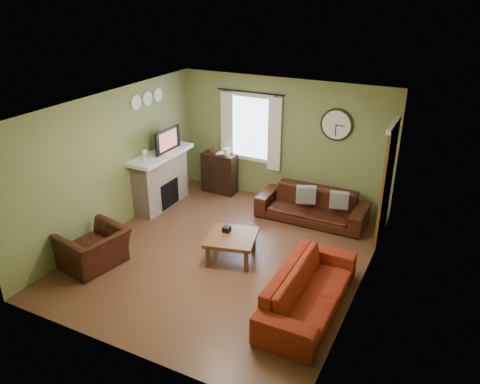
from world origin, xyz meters
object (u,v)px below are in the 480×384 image
at_px(sofa_brown, 312,205).
at_px(armchair, 94,249).
at_px(bookshelf, 219,173).
at_px(coffee_table, 232,247).
at_px(sofa_red, 309,290).

xyz_separation_m(sofa_brown, armchair, (-2.68, -3.16, 0.01)).
xyz_separation_m(bookshelf, coffee_table, (1.51, -2.33, -0.23)).
relative_size(sofa_brown, armchair, 2.16).
bearing_deg(armchair, sofa_red, 109.39).
distance_m(bookshelf, armchair, 3.57).
bearing_deg(sofa_brown, bookshelf, 170.53).
xyz_separation_m(sofa_brown, coffee_table, (-0.76, -1.95, -0.10)).
bearing_deg(armchair, sofa_brown, 150.87).
distance_m(armchair, coffee_table, 2.27).
height_order(bookshelf, sofa_brown, bookshelf).
bearing_deg(coffee_table, sofa_red, -23.50).
relative_size(sofa_brown, coffee_table, 2.64).
xyz_separation_m(sofa_brown, sofa_red, (0.85, -2.65, 0.01)).
bearing_deg(bookshelf, sofa_red, -44.20).
bearing_deg(coffee_table, bookshelf, 122.96).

